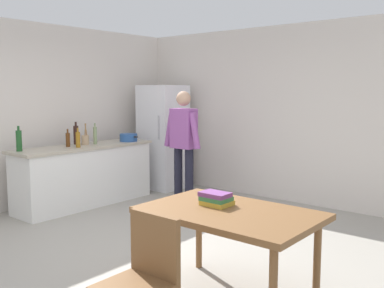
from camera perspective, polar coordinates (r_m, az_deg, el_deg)
The scene contains 16 objects.
ground_plane at distance 4.90m, azimuth -6.99°, elevation -13.47°, with size 14.00×14.00×0.00m, color #9E998E.
wall_back at distance 7.00m, azimuth 11.04°, elevation 3.91°, with size 6.40×0.12×2.70m, color silver.
wall_left at distance 6.84m, azimuth -21.04°, elevation 3.51°, with size 0.12×5.60×2.70m, color silver.
kitchen_counter at distance 6.77m, azimuth -13.76°, elevation -3.93°, with size 0.64×2.20×0.90m.
refrigerator at distance 7.68m, azimuth -3.78°, elevation 0.91°, with size 0.70×0.67×1.80m.
person at distance 6.63m, azimuth -1.12°, elevation 0.65°, with size 0.70×0.22×1.70m.
dining_table at distance 3.60m, azimuth 4.92°, elevation -9.76°, with size 1.40×0.90×0.75m.
chair at distance 2.95m, azimuth -6.39°, elevation -16.51°, with size 0.42×0.42×0.91m.
cooking_pot at distance 7.10m, azimuth -8.27°, elevation 0.85°, with size 0.40×0.28×0.12m.
utensil_jar at distance 6.78m, azimuth -13.73°, elevation 0.60°, with size 0.11×0.11×0.32m.
bottle_vinegar_tall at distance 6.79m, azimuth -12.50°, elevation 1.12°, with size 0.06×0.06×0.32m.
bottle_oil_amber at distance 6.45m, azimuth -14.62°, elevation 0.58°, with size 0.06×0.06×0.28m.
bottle_beer_brown at distance 6.57m, azimuth -15.86°, elevation 0.57°, with size 0.06×0.06×0.26m.
bottle_wine_green at distance 6.29m, azimuth -21.61°, elevation 0.44°, with size 0.08×0.08×0.34m.
bottle_wine_dark at distance 6.84m, azimuth -14.86°, elevation 1.18°, with size 0.08×0.08×0.34m.
book_stack at distance 3.71m, azimuth 3.16°, elevation -7.15°, with size 0.25×0.20×0.11m.
Camera 1 is at (3.36, -3.13, 1.71)m, focal length 40.96 mm.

